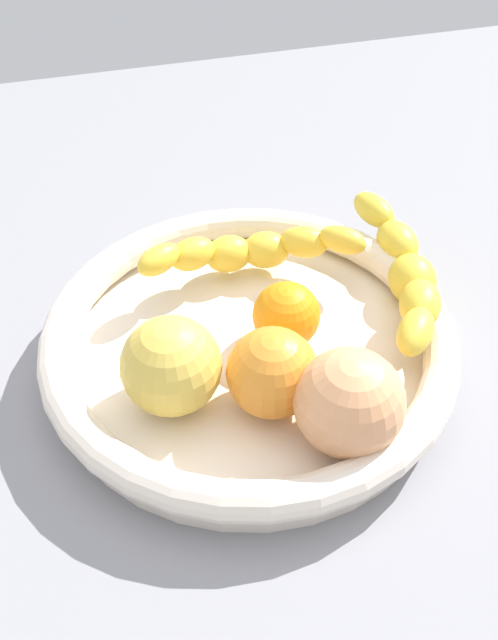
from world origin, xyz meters
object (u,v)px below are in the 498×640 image
Objects in this scene: banana_draped_right at (405,272)px; fruit_bowl at (249,342)px; orange_mid_left at (286,314)px; peach_blush at (349,403)px; orange_front at (267,374)px; banana_draped_left at (249,250)px; apple_yellow at (171,366)px.

fruit_bowl is at bearing 98.47° from banana_draped_right.
orange_mid_left is at bearing -87.31° from fruit_bowl.
fruit_bowl is at bearing 21.11° from peach_blush.
orange_front is (-8.24, 14.81, 0.52)cm from banana_draped_right.
banana_draped_left is 8.23cm from orange_mid_left.
fruit_bowl is at bearing 164.11° from banana_draped_left.
apple_yellow is (-12.07, 9.26, 0.53)cm from banana_draped_left.
apple_yellow reaches higher than banana_draped_right.
fruit_bowl is 3.75cm from orange_mid_left.
banana_draped_right reaches higher than fruit_bowl.
apple_yellow is at bearing 58.22° from peach_blush.
fruit_bowl is 8.43cm from apple_yellow.
orange_front is 1.24× the size of orange_mid_left.
banana_draped_left is 18.94cm from peach_blush.
fruit_bowl is 4.93× the size of orange_front.
apple_yellow is (-5.89, 21.31, 0.85)cm from banana_draped_right.
apple_yellow is at bearing 105.45° from banana_draped_right.
peach_blush is at bearing -134.94° from orange_front.
apple_yellow is (-3.74, 6.89, 3.10)cm from fruit_bowl.
fruit_bowl is 9.03cm from banana_draped_left.
banana_draped_left is 2.75× the size of apple_yellow.
banana_draped_right is (2.15, -14.43, 2.25)cm from fruit_bowl.
banana_draped_right is at bearing -39.27° from peach_blush.
banana_draped_right is 2.75× the size of peach_blush.
orange_front reaches higher than fruit_bowl.
peach_blush reaches higher than orange_front.
apple_yellow reaches higher than banana_draped_left.
apple_yellow reaches higher than orange_mid_left.
banana_draped_right is 11.51cm from orange_mid_left.
banana_draped_right is 16.95cm from orange_front.
peach_blush is (-6.78, -10.95, 0.15)cm from apple_yellow.
orange_mid_left is 0.74× the size of apple_yellow.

